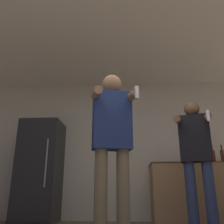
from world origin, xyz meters
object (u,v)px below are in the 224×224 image
refrigerator (40,170)px  person_man_side (196,152)px  bottle_clear_vodka (222,156)px  bottle_green_wine (213,157)px  bottle_brown_liquor (199,156)px  person_woman_foreground (112,136)px

refrigerator → person_man_side: person_man_side is taller
bottle_clear_vodka → bottle_green_wine: bottle_clear_vodka is taller
bottle_green_wine → bottle_brown_liquor: bearing=-180.0°
refrigerator → person_woman_foreground: 2.08m
refrigerator → bottle_green_wine: bearing=2.0°
bottle_green_wine → person_man_side: person_man_side is taller
bottle_green_wine → person_man_side: size_ratio=0.20×
refrigerator → person_man_side: (2.43, -0.92, 0.13)m
bottle_green_wine → person_woman_foreground: person_woman_foreground is taller
bottle_green_wine → person_man_side: (-0.55, -1.03, -0.08)m
bottle_brown_liquor → person_man_side: person_man_side is taller
refrigerator → person_woman_foreground: (1.35, -1.57, 0.21)m
bottle_brown_liquor → bottle_clear_vodka: (0.39, 0.00, -0.00)m
bottle_clear_vodka → person_man_side: person_man_side is taller
bottle_green_wine → person_woman_foreground: size_ratio=0.18×
bottle_brown_liquor → person_woman_foreground: bearing=-129.9°
bottle_clear_vodka → bottle_brown_liquor: bearing=-180.0°
bottle_clear_vodka → person_man_side: size_ratio=0.21×
refrigerator → bottle_clear_vodka: refrigerator is taller
bottle_clear_vodka → bottle_green_wine: 0.16m
bottle_brown_liquor → person_man_side: 1.08m
bottle_brown_liquor → bottle_clear_vodka: bottle_clear_vodka is taller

